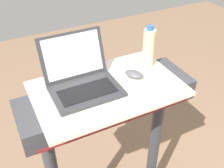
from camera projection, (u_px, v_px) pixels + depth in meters
name	position (u px, v px, depth m)	size (l,w,h in m)	color
desk_board	(107.00, 89.00, 1.33)	(0.72, 0.46, 0.02)	beige
laptop	(82.00, 79.00, 1.30)	(0.32, 0.31, 0.24)	#2D2D30
computer_mouse	(134.00, 74.00, 1.39)	(0.06, 0.10, 0.03)	#4C4C51
water_bottle	(148.00, 48.00, 1.42)	(0.06, 0.06, 0.24)	beige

